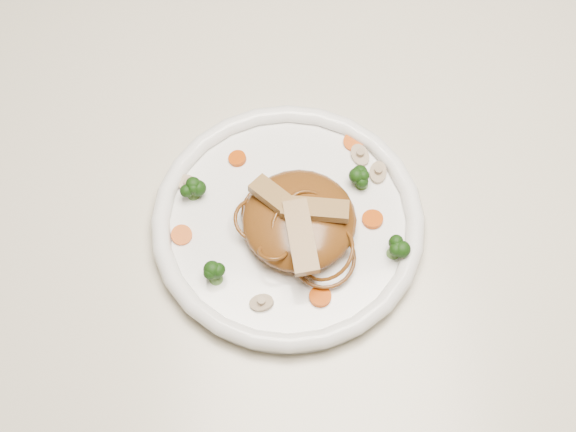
{
  "coord_description": "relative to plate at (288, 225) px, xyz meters",
  "views": [
    {
      "loc": [
        -0.09,
        -0.44,
        1.52
      ],
      "look_at": [
        -0.09,
        -0.06,
        0.78
      ],
      "focal_mm": 50.42,
      "sensor_mm": 36.0,
      "label": 1
    }
  ],
  "objects": [
    {
      "name": "mushroom_2",
      "position": [
        -0.11,
        0.04,
        0.01
      ],
      "size": [
        0.04,
        0.04,
        0.01
      ],
      "primitive_type": "cylinder",
      "rotation": [
        0.0,
        0.0,
        -0.55
      ],
      "color": "tan",
      "rests_on": "plate"
    },
    {
      "name": "broccoli_1",
      "position": [
        -0.1,
        0.03,
        0.02
      ],
      "size": [
        0.03,
        0.03,
        0.03
      ],
      "primitive_type": null,
      "rotation": [
        0.0,
        0.0,
        -0.33
      ],
      "color": "#12360B",
      "rests_on": "plate"
    },
    {
      "name": "noodle_mound",
      "position": [
        0.01,
        -0.01,
        0.03
      ],
      "size": [
        0.15,
        0.15,
        0.04
      ],
      "primitive_type": "ellipsoid",
      "rotation": [
        0.0,
        0.0,
        -0.29
      ],
      "color": "brown",
      "rests_on": "plate"
    },
    {
      "name": "carrot_1",
      "position": [
        -0.11,
        -0.02,
        0.01
      ],
      "size": [
        0.03,
        0.03,
        0.0
      ],
      "primitive_type": "cylinder",
      "rotation": [
        0.0,
        0.0,
        -0.22
      ],
      "color": "#B44806",
      "rests_on": "plate"
    },
    {
      "name": "carrot_4",
      "position": [
        0.03,
        -0.08,
        0.01
      ],
      "size": [
        0.03,
        0.03,
        0.0
      ],
      "primitive_type": "cylinder",
      "rotation": [
        0.0,
        0.0,
        0.37
      ],
      "color": "#B44806",
      "rests_on": "plate"
    },
    {
      "name": "broccoli_0",
      "position": [
        0.08,
        0.04,
        0.02
      ],
      "size": [
        0.03,
        0.03,
        0.03
      ],
      "primitive_type": null,
      "rotation": [
        0.0,
        0.0,
        0.37
      ],
      "color": "#12360B",
      "rests_on": "plate"
    },
    {
      "name": "chicken_a",
      "position": [
        0.03,
        -0.01,
        0.05
      ],
      "size": [
        0.07,
        0.03,
        0.01
      ],
      "primitive_type": "cube",
      "rotation": [
        0.0,
        0.0,
        -0.09
      ],
      "color": "#A6854E",
      "rests_on": "noodle_mound"
    },
    {
      "name": "broccoli_2",
      "position": [
        -0.07,
        -0.06,
        0.02
      ],
      "size": [
        0.02,
        0.02,
        0.03
      ],
      "primitive_type": null,
      "rotation": [
        0.0,
        0.0,
        0.04
      ],
      "color": "#12360B",
      "rests_on": "plate"
    },
    {
      "name": "table",
      "position": [
        0.09,
        0.06,
        -0.11
      ],
      "size": [
        1.2,
        0.8,
        0.75
      ],
      "color": "beige",
      "rests_on": "ground"
    },
    {
      "name": "carrot_0",
      "position": [
        0.07,
        0.1,
        0.01
      ],
      "size": [
        0.03,
        0.03,
        0.0
      ],
      "primitive_type": "cylinder",
      "rotation": [
        0.0,
        0.0,
        -0.12
      ],
      "color": "#B44806",
      "rests_on": "plate"
    },
    {
      "name": "mushroom_0",
      "position": [
        -0.03,
        -0.09,
        0.01
      ],
      "size": [
        0.03,
        0.03,
        0.01
      ],
      "primitive_type": "cylinder",
      "rotation": [
        0.0,
        0.0,
        0.15
      ],
      "color": "tan",
      "rests_on": "plate"
    },
    {
      "name": "broccoli_3",
      "position": [
        0.11,
        -0.04,
        0.02
      ],
      "size": [
        0.04,
        0.04,
        0.03
      ],
      "primitive_type": null,
      "rotation": [
        0.0,
        0.0,
        0.26
      ],
      "color": "#12360B",
      "rests_on": "plate"
    },
    {
      "name": "chicken_c",
      "position": [
        0.01,
        -0.04,
        0.05
      ],
      "size": [
        0.04,
        0.08,
        0.01
      ],
      "primitive_type": "cube",
      "rotation": [
        0.0,
        0.0,
        4.87
      ],
      "color": "#A6854E",
      "rests_on": "noodle_mound"
    },
    {
      "name": "mushroom_1",
      "position": [
        0.1,
        0.06,
        0.01
      ],
      "size": [
        0.03,
        0.03,
        0.01
      ],
      "primitive_type": "cylinder",
      "rotation": [
        0.0,
        0.0,
        1.43
      ],
      "color": "tan",
      "rests_on": "plate"
    },
    {
      "name": "plate",
      "position": [
        0.0,
        0.0,
        0.0
      ],
      "size": [
        0.34,
        0.34,
        0.02
      ],
      "primitive_type": "cylinder",
      "rotation": [
        0.0,
        0.0,
        0.23
      ],
      "color": "white",
      "rests_on": "table"
    },
    {
      "name": "mushroom_3",
      "position": [
        0.08,
        0.08,
        0.01
      ],
      "size": [
        0.03,
        0.03,
        0.01
      ],
      "primitive_type": "cylinder",
      "rotation": [
        0.0,
        0.0,
        1.95
      ],
      "color": "tan",
      "rests_on": "plate"
    },
    {
      "name": "chicken_b",
      "position": [
        -0.01,
        0.0,
        0.05
      ],
      "size": [
        0.06,
        0.06,
        0.01
      ],
      "primitive_type": "cube",
      "rotation": [
        0.0,
        0.0,
        2.4
      ],
      "color": "#A6854E",
      "rests_on": "noodle_mound"
    },
    {
      "name": "ground",
      "position": [
        0.09,
        0.06,
        -0.76
      ],
      "size": [
        4.0,
        4.0,
        0.0
      ],
      "primitive_type": "plane",
      "color": "#502F1B",
      "rests_on": "ground"
    },
    {
      "name": "carrot_3",
      "position": [
        -0.05,
        0.08,
        0.01
      ],
      "size": [
        0.02,
        0.02,
        0.0
      ],
      "primitive_type": "cylinder",
      "rotation": [
        0.0,
        0.0,
        0.25
      ],
      "color": "#B44806",
      "rests_on": "plate"
    },
    {
      "name": "carrot_2",
      "position": [
        0.09,
        0.0,
        0.01
      ],
      "size": [
        0.02,
        0.02,
        0.0
      ],
      "primitive_type": "cylinder",
      "rotation": [
        0.0,
        0.0,
        -0.11
      ],
      "color": "#B44806",
      "rests_on": "plate"
    }
  ]
}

